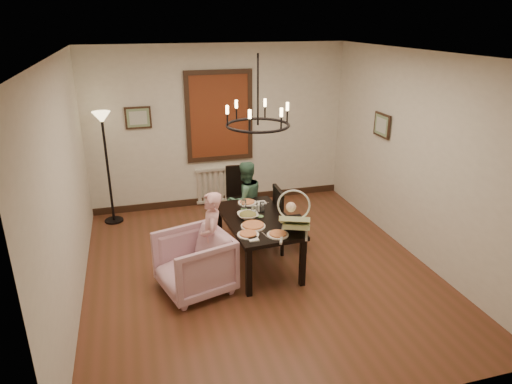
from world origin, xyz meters
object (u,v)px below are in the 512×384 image
chair_right (291,218)px  baby_bouncer (295,219)px  elderly_woman (212,246)px  drinking_glass (253,212)px  seated_man (245,206)px  armchair (194,263)px  dining_table (258,224)px  floor_lamp (108,170)px  chair_far (242,198)px

chair_right → baby_bouncer: (-0.26, -0.85, 0.40)m
elderly_woman → drinking_glass: size_ratio=7.64×
seated_man → baby_bouncer: 1.50m
chair_right → armchair: (-1.50, -0.71, -0.11)m
dining_table → floor_lamp: (-1.92, 2.01, 0.29)m
seated_man → floor_lamp: 2.31m
armchair → chair_right: bearing=99.0°
armchair → seated_man: size_ratio=0.83×
chair_right → floor_lamp: 3.06m
seated_man → drinking_glass: seated_man is taller
armchair → seated_man: (0.97, 1.28, 0.12)m
chair_right → floor_lamp: size_ratio=0.54×
chair_right → floor_lamp: floor_lamp is taller
chair_far → seated_man: (-0.04, -0.39, 0.01)m
chair_far → drinking_glass: chair_far is taller
dining_table → baby_bouncer: baby_bouncer is taller
armchair → baby_bouncer: bearing=67.1°
chair_far → baby_bouncer: 1.87m
dining_table → seated_man: 0.89m
seated_man → baby_bouncer: bearing=85.2°
chair_right → baby_bouncer: baby_bouncer is taller
dining_table → drinking_glass: bearing=109.9°
drinking_glass → baby_bouncer: bearing=-60.6°
elderly_woman → drinking_glass: (0.63, 0.34, 0.25)m
chair_right → drinking_glass: 0.71m
armchair → elderly_woman: 0.32m
seated_man → baby_bouncer: (0.26, -1.43, 0.38)m
armchair → seated_man: bearing=126.5°
armchair → drinking_glass: 1.08m
elderly_woman → floor_lamp: floor_lamp is taller
drinking_glass → floor_lamp: floor_lamp is taller
baby_bouncer → elderly_woman: bearing=-174.3°
chair_right → seated_man: bearing=44.7°
armchair → floor_lamp: floor_lamp is taller
dining_table → armchair: bearing=-160.3°
elderly_woman → drinking_glass: 0.76m
dining_table → seated_man: bearing=82.7°
chair_far → seated_man: 0.39m
elderly_woman → seated_man: size_ratio=1.01×
chair_far → chair_right: size_ratio=1.01×
chair_right → elderly_woman: elderly_woman is taller
chair_right → elderly_woman: bearing=116.2°
dining_table → armchair: size_ratio=1.83×
elderly_woman → dining_table: bearing=120.6°
floor_lamp → chair_right: bearing=-34.2°
elderly_woman → baby_bouncer: baby_bouncer is taller
chair_right → elderly_woman: 1.37m
dining_table → baby_bouncer: bearing=-63.5°
seated_man → armchair: bearing=37.5°
seated_man → baby_bouncer: baby_bouncer is taller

